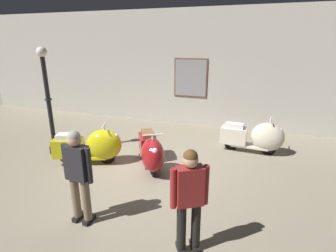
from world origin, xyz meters
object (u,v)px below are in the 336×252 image
at_px(visitor_0, 189,196).
at_px(lamppost, 49,102).
at_px(visitor_1, 78,171).
at_px(scooter_2, 257,137).
at_px(scooter_0, 93,146).
at_px(scooter_1, 151,152).

bearing_deg(visitor_0, lamppost, 31.10).
xyz_separation_m(lamppost, visitor_0, (4.28, -2.25, -0.49)).
xyz_separation_m(lamppost, visitor_1, (2.46, -2.18, -0.47)).
bearing_deg(visitor_1, visitor_0, -88.96).
relative_size(scooter_2, visitor_1, 1.03).
xyz_separation_m(scooter_0, visitor_1, (1.09, -1.96, 0.47)).
distance_m(scooter_2, lamppost, 5.47).
xyz_separation_m(scooter_0, lamppost, (-1.37, 0.22, 0.94)).
height_order(lamppost, visitor_1, lamppost).
bearing_deg(scooter_2, lamppost, -158.28).
relative_size(scooter_0, visitor_0, 1.08).
relative_size(scooter_0, scooter_1, 1.06).
bearing_deg(scooter_2, scooter_1, -138.77).
xyz_separation_m(scooter_2, visitor_1, (-2.64, -3.91, 0.47)).
distance_m(visitor_0, visitor_1, 1.82).
height_order(scooter_0, scooter_2, scooter_0).
relative_size(scooter_0, scooter_2, 1.03).
bearing_deg(scooter_1, scooter_2, 97.55).
bearing_deg(scooter_0, visitor_1, -80.95).
relative_size(scooter_0, lamppost, 0.61).
height_order(scooter_1, visitor_0, visitor_0).
distance_m(scooter_0, visitor_1, 2.29).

